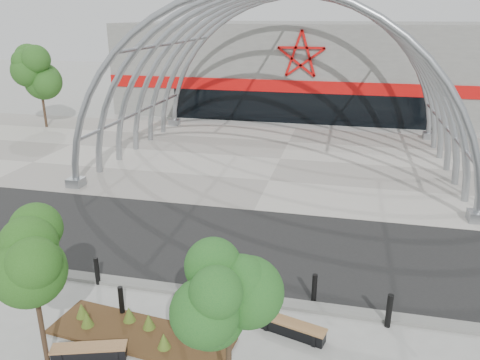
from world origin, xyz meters
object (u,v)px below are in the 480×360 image
object	(u,v)px
street_tree_0	(32,268)
bench_0	(90,353)
bench_1	(292,329)
street_tree_1	(228,297)
bollard_2	(177,321)

from	to	relation	value
street_tree_0	bench_0	xyz separation A→B (m)	(0.97, 0.47, -2.75)
bench_0	street_tree_0	bearing A→B (deg)	-153.91
bench_0	bench_1	xyz separation A→B (m)	(5.21, 2.25, 0.00)
bench_0	bench_1	distance (m)	5.67
street_tree_0	street_tree_1	world-z (taller)	street_tree_0
bench_1	bollard_2	bearing A→B (deg)	-165.68
street_tree_1	bench_0	distance (m)	4.88
bench_1	bollard_2	xyz separation A→B (m)	(-3.21, -0.82, 0.34)
street_tree_0	street_tree_1	size ratio (longest dim) A/B	1.02
bollard_2	bench_0	bearing A→B (deg)	-144.40
street_tree_1	bench_0	bearing A→B (deg)	172.63
street_tree_1	bollard_2	world-z (taller)	street_tree_1
bollard_2	street_tree_0	bearing A→B (deg)	-147.31
street_tree_0	bollard_2	size ratio (longest dim) A/B	3.78
street_tree_0	street_tree_1	bearing A→B (deg)	-0.53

